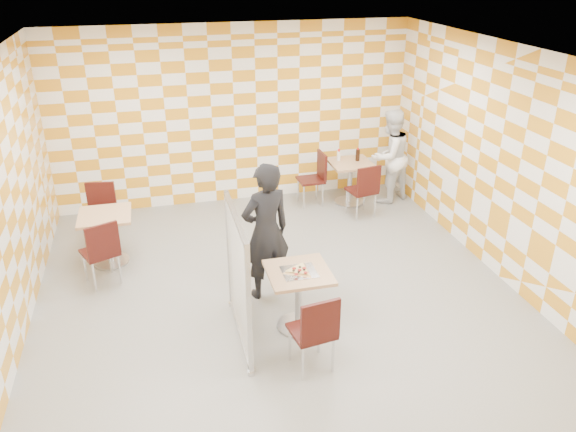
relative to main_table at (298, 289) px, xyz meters
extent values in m
plane|color=gray|center=(-0.07, 0.41, -0.51)|extent=(7.00, 7.00, 0.00)
plane|color=white|center=(-0.07, 0.41, 2.49)|extent=(7.00, 7.00, 0.00)
plane|color=white|center=(-0.07, 3.91, 0.99)|extent=(6.00, 0.00, 6.00)
plane|color=white|center=(2.93, 0.41, 0.99)|extent=(0.00, 7.00, 7.00)
cube|color=tan|center=(0.00, 0.00, 0.22)|extent=(0.70, 0.70, 0.04)
cylinder|color=#A5A5AA|center=(0.00, 0.00, -0.14)|extent=(0.08, 0.08, 0.70)
cylinder|color=#A5A5AA|center=(0.00, 0.00, -0.49)|extent=(0.50, 0.50, 0.03)
cube|color=tan|center=(1.80, 3.26, 0.22)|extent=(0.70, 0.70, 0.04)
cylinder|color=#A5A5AA|center=(1.80, 3.26, -0.14)|extent=(0.08, 0.08, 0.70)
cylinder|color=#A5A5AA|center=(1.80, 3.26, -0.49)|extent=(0.50, 0.50, 0.03)
cube|color=tan|center=(-2.18, 2.10, 0.22)|extent=(0.70, 0.70, 0.04)
cylinder|color=#A5A5AA|center=(-2.18, 2.10, -0.14)|extent=(0.08, 0.08, 0.70)
cylinder|color=#A5A5AA|center=(-2.18, 2.10, -0.49)|extent=(0.50, 0.50, 0.03)
cube|color=#370E0B|center=(-0.05, -0.71, -0.06)|extent=(0.48, 0.48, 0.04)
cube|color=#370E0B|center=(-0.02, -0.90, 0.19)|extent=(0.42, 0.10, 0.45)
cylinder|color=silver|center=(0.09, -0.51, -0.29)|extent=(0.03, 0.03, 0.43)
cylinder|color=silver|center=(-0.24, -0.56, -0.29)|extent=(0.03, 0.03, 0.43)
cylinder|color=silver|center=(0.14, -0.85, -0.29)|extent=(0.03, 0.03, 0.43)
cylinder|color=silver|center=(-0.19, -0.90, -0.29)|extent=(0.03, 0.03, 0.43)
cube|color=#370E0B|center=(1.80, 2.71, -0.06)|extent=(0.49, 0.49, 0.04)
cube|color=#370E0B|center=(1.83, 2.52, 0.19)|extent=(0.42, 0.12, 0.45)
cylinder|color=silver|center=(1.93, 2.91, -0.29)|extent=(0.03, 0.03, 0.43)
cylinder|color=silver|center=(1.60, 2.85, -0.29)|extent=(0.03, 0.03, 0.43)
cylinder|color=silver|center=(2.00, 2.58, -0.29)|extent=(0.03, 0.03, 0.43)
cylinder|color=silver|center=(1.66, 2.52, -0.29)|extent=(0.03, 0.03, 0.43)
cube|color=#370E0B|center=(1.12, 3.36, -0.06)|extent=(0.43, 0.43, 0.04)
cube|color=#370E0B|center=(1.32, 3.37, 0.19)|extent=(0.05, 0.42, 0.45)
cylinder|color=silver|center=(0.94, 3.53, -0.29)|extent=(0.03, 0.03, 0.43)
cylinder|color=silver|center=(0.95, 3.19, -0.29)|extent=(0.03, 0.03, 0.43)
cylinder|color=silver|center=(1.28, 3.54, -0.29)|extent=(0.03, 0.03, 0.43)
cylinder|color=silver|center=(1.29, 3.20, -0.29)|extent=(0.03, 0.03, 0.43)
cube|color=#370E0B|center=(-2.25, 1.57, -0.06)|extent=(0.55, 0.55, 0.04)
cube|color=#370E0B|center=(-2.17, 1.39, 0.19)|extent=(0.40, 0.20, 0.45)
cylinder|color=silver|center=(-2.16, 1.80, -0.29)|extent=(0.03, 0.03, 0.43)
cylinder|color=silver|center=(-2.48, 1.66, -0.29)|extent=(0.03, 0.03, 0.43)
cylinder|color=silver|center=(-2.03, 1.48, -0.29)|extent=(0.03, 0.03, 0.43)
cylinder|color=silver|center=(-2.34, 1.35, -0.29)|extent=(0.03, 0.03, 0.43)
cube|color=#370E0B|center=(-2.29, 2.68, -0.06)|extent=(0.48, 0.48, 0.04)
cube|color=#370E0B|center=(-2.26, 2.88, 0.19)|extent=(0.42, 0.10, 0.45)
cylinder|color=silver|center=(-2.49, 2.54, -0.29)|extent=(0.03, 0.03, 0.43)
cylinder|color=silver|center=(-2.15, 2.49, -0.29)|extent=(0.03, 0.03, 0.43)
cylinder|color=silver|center=(-2.44, 2.88, -0.29)|extent=(0.03, 0.03, 0.43)
cylinder|color=silver|center=(-2.10, 2.83, -0.29)|extent=(0.03, 0.03, 0.43)
cube|color=white|center=(-0.69, -0.04, 0.29)|extent=(0.02, 1.30, 1.40)
cube|color=#B2B2B7|center=(-0.69, -0.04, 1.01)|extent=(0.05, 1.30, 0.05)
cube|color=#B2B2B7|center=(-0.69, -0.04, -0.43)|extent=(0.05, 1.30, 0.05)
cube|color=#B2B2B7|center=(-0.69, -0.69, 0.29)|extent=(0.05, 0.05, 1.50)
cylinder|color=#B2B2B7|center=(-0.69, -0.69, -0.48)|extent=(0.08, 0.08, 0.05)
cube|color=#B2B2B7|center=(-0.69, 0.61, 0.29)|extent=(0.05, 0.05, 1.50)
cylinder|color=#B2B2B7|center=(-0.69, 0.61, -0.48)|extent=(0.08, 0.08, 0.05)
imported|color=black|center=(-0.21, 0.78, 0.38)|extent=(0.74, 0.59, 1.77)
imported|color=white|center=(2.48, 3.21, 0.31)|extent=(0.97, 0.88, 1.63)
cube|color=silver|center=(0.00, -0.02, 0.24)|extent=(0.38, 0.34, 0.01)
cone|color=tan|center=(0.00, -0.02, 0.26)|extent=(0.40, 0.40, 0.02)
cone|color=#F2D88C|center=(0.00, 0.00, 0.27)|extent=(0.33, 0.33, 0.01)
cylinder|color=maroon|center=(-0.06, -0.12, 0.28)|extent=(0.04, 0.04, 0.01)
cylinder|color=maroon|center=(0.05, -0.11, 0.28)|extent=(0.04, 0.04, 0.01)
cylinder|color=maroon|center=(0.00, -0.04, 0.28)|extent=(0.04, 0.04, 0.01)
cylinder|color=maroon|center=(-0.05, 0.01, 0.28)|extent=(0.04, 0.04, 0.01)
cylinder|color=maroon|center=(0.06, -0.01, 0.28)|extent=(0.04, 0.04, 0.01)
torus|color=black|center=(0.05, -0.05, 0.28)|extent=(0.03, 0.03, 0.01)
torus|color=black|center=(-0.02, -0.08, 0.28)|extent=(0.03, 0.03, 0.01)
torus|color=black|center=(0.02, 0.02, 0.28)|extent=(0.03, 0.03, 0.01)
torus|color=black|center=(-0.07, -0.04, 0.28)|extent=(0.03, 0.03, 0.01)
cylinder|color=white|center=(1.62, 3.40, 0.32)|extent=(0.06, 0.06, 0.16)
cylinder|color=red|center=(1.62, 3.40, 0.42)|extent=(0.04, 0.04, 0.04)
cylinder|color=black|center=(1.93, 3.30, 0.34)|extent=(0.07, 0.07, 0.20)
cylinder|color=red|center=(1.93, 3.30, 0.46)|extent=(0.03, 0.03, 0.03)
camera|label=1|loc=(-1.43, -5.22, 3.47)|focal=35.00mm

